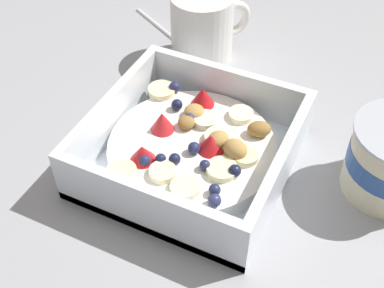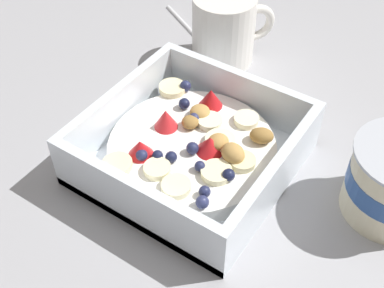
# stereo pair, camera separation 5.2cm
# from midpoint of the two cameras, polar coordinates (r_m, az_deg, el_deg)

# --- Properties ---
(ground_plane) EXTENTS (2.40, 2.40, 0.00)m
(ground_plane) POSITION_cam_midpoint_polar(r_m,az_deg,el_deg) (0.54, -4.79, -2.44)
(ground_plane) COLOR #9E9EA3
(fruit_bowl) EXTENTS (0.20, 0.20, 0.06)m
(fruit_bowl) POSITION_cam_midpoint_polar(r_m,az_deg,el_deg) (0.53, -2.78, -0.79)
(fruit_bowl) COLOR white
(fruit_bowl) RESTS_ON ground
(spoon) EXTENTS (0.10, 0.16, 0.01)m
(spoon) POSITION_cam_midpoint_polar(r_m,az_deg,el_deg) (0.70, -3.00, 10.89)
(spoon) COLOR silver
(spoon) RESTS_ON ground
(coffee_mug) EXTENTS (0.10, 0.09, 0.09)m
(coffee_mug) POSITION_cam_midpoint_polar(r_m,az_deg,el_deg) (0.66, -1.01, 12.92)
(coffee_mug) COLOR white
(coffee_mug) RESTS_ON ground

